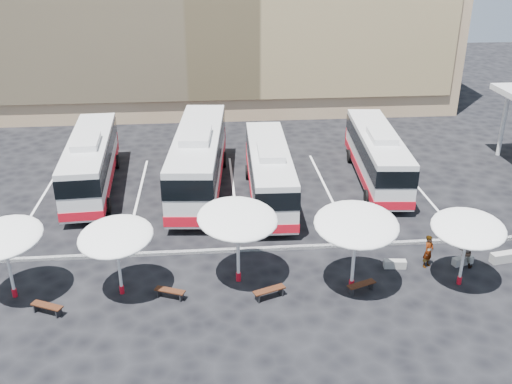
{
  "coord_description": "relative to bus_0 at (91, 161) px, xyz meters",
  "views": [
    {
      "loc": [
        -1.45,
        -25.19,
        15.01
      ],
      "look_at": [
        1.0,
        3.0,
        2.2
      ],
      "focal_mm": 40.0,
      "sensor_mm": 36.0,
      "label": 1
    }
  ],
  "objects": [
    {
      "name": "sunshade_3",
      "position": [
        13.88,
        -12.77,
        1.46
      ],
      "size": [
        4.27,
        4.31,
        3.95
      ],
      "rotation": [
        0.0,
        0.0,
        -0.14
      ],
      "color": "silver",
      "rests_on": "ground"
    },
    {
      "name": "sunshade_4",
      "position": [
        19.02,
        -12.82,
        1.06
      ],
      "size": [
        4.2,
        4.23,
        3.48
      ],
      "rotation": [
        0.0,
        0.0,
        -0.32
      ],
      "color": "silver",
      "rests_on": "ground"
    },
    {
      "name": "conc_bench_0",
      "position": [
        16.45,
        -11.15,
        -1.69
      ],
      "size": [
        1.11,
        0.47,
        0.4
      ],
      "primitive_type": "cube",
      "rotation": [
        0.0,
        0.0,
        -0.1
      ],
      "color": "gray",
      "rests_on": "ground"
    },
    {
      "name": "sunshade_0",
      "position": [
        -1.5,
        -12.07,
        1.15
      ],
      "size": [
        4.34,
        4.37,
        3.58
      ],
      "rotation": [
        0.0,
        0.0,
        -0.33
      ],
      "color": "silver",
      "rests_on": "ground"
    },
    {
      "name": "passenger_0",
      "position": [
        18.07,
        -11.18,
        -1.04
      ],
      "size": [
        0.74,
        0.7,
        1.7
      ],
      "primitive_type": "imported",
      "rotation": [
        0.0,
        0.0,
        0.65
      ],
      "color": "black",
      "rests_on": "ground"
    },
    {
      "name": "bus_1",
      "position": [
        6.84,
        -0.64,
        0.24
      ],
      "size": [
        3.86,
        13.33,
        4.17
      ],
      "rotation": [
        0.0,
        0.0,
        -0.08
      ],
      "color": "silver",
      "rests_on": "ground"
    },
    {
      "name": "wood_bench_2",
      "position": [
        10.0,
        -13.18,
        -1.54
      ],
      "size": [
        1.55,
        0.93,
        0.46
      ],
      "rotation": [
        0.0,
        0.0,
        0.38
      ],
      "color": "black",
      "rests_on": "ground"
    },
    {
      "name": "conc_bench_1",
      "position": [
        19.92,
        -11.13,
        -1.69
      ],
      "size": [
        1.14,
        0.66,
        0.4
      ],
      "primitive_type": "cube",
      "rotation": [
        0.0,
        0.0,
        0.3
      ],
      "color": "gray",
      "rests_on": "ground"
    },
    {
      "name": "bus_0",
      "position": [
        0.0,
        0.0,
        0.0
      ],
      "size": [
        3.24,
        11.8,
        3.71
      ],
      "rotation": [
        0.0,
        0.0,
        0.06
      ],
      "color": "silver",
      "rests_on": "ground"
    },
    {
      "name": "sunshade_2",
      "position": [
        8.7,
        -11.64,
        1.39
      ],
      "size": [
        4.81,
        4.84,
        3.87
      ],
      "rotation": [
        0.0,
        0.0,
        0.38
      ],
      "color": "silver",
      "rests_on": "ground"
    },
    {
      "name": "wood_bench_1",
      "position": [
        5.54,
        -12.79,
        -1.56
      ],
      "size": [
        1.43,
        0.87,
        0.43
      ],
      "rotation": [
        0.0,
        0.0,
        -0.39
      ],
      "color": "black",
      "rests_on": "ground"
    },
    {
      "name": "bay_lines",
      "position": [
        8.99,
        -1.38,
        -1.89
      ],
      "size": [
        24.15,
        12.0,
        0.01
      ],
      "color": "white",
      "rests_on": "ground"
    },
    {
      "name": "bus_3",
      "position": [
        18.51,
        -0.26,
        -0.04
      ],
      "size": [
        3.4,
        11.6,
        3.63
      ],
      "rotation": [
        0.0,
        0.0,
        -0.09
      ],
      "color": "silver",
      "rests_on": "ground"
    },
    {
      "name": "wood_bench_3",
      "position": [
        14.28,
        -13.04,
        -1.57
      ],
      "size": [
        1.42,
        0.84,
        0.42
      ],
      "rotation": [
        0.0,
        0.0,
        0.36
      ],
      "color": "black",
      "rests_on": "ground"
    },
    {
      "name": "curb_divider",
      "position": [
        8.99,
        -8.88,
        -1.82
      ],
      "size": [
        34.0,
        0.25,
        0.15
      ],
      "primitive_type": "cube",
      "color": "black",
      "rests_on": "ground"
    },
    {
      "name": "ground",
      "position": [
        8.99,
        -9.38,
        -1.89
      ],
      "size": [
        120.0,
        120.0,
        0.0
      ],
      "primitive_type": "plane",
      "color": "black",
      "rests_on": "ground"
    },
    {
      "name": "passenger_1",
      "position": [
        19.97,
        -11.29,
        -1.05
      ],
      "size": [
        1.03,
        0.98,
        1.68
      ],
      "primitive_type": "imported",
      "rotation": [
        0.0,
        0.0,
        2.55
      ],
      "color": "black",
      "rests_on": "ground"
    },
    {
      "name": "sunshade_1",
      "position": [
        3.32,
        -12.23,
        1.06
      ],
      "size": [
        4.18,
        4.21,
        3.48
      ],
      "rotation": [
        0.0,
        0.0,
        -0.31
      ],
      "color": "silver",
      "rests_on": "ground"
    },
    {
      "name": "bus_2",
      "position": [
        11.14,
        -2.53,
        -0.07
      ],
      "size": [
        2.88,
        11.34,
        3.58
      ],
      "rotation": [
        0.0,
        0.0,
        -0.03
      ],
      "color": "silver",
      "rests_on": "ground"
    },
    {
      "name": "wood_bench_0",
      "position": [
        0.31,
        -13.51,
        -1.55
      ],
      "size": [
        1.47,
        0.96,
        0.44
      ],
      "rotation": [
        0.0,
        0.0,
        -0.43
      ],
      "color": "black",
      "rests_on": "ground"
    },
    {
      "name": "conc_bench_2",
      "position": [
        22.04,
        -11.06,
        -1.65
      ],
      "size": [
        1.36,
        0.65,
        0.49
      ],
      "primitive_type": "cube",
      "rotation": [
        0.0,
        0.0,
        0.18
      ],
      "color": "gray",
      "rests_on": "ground"
    }
  ]
}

